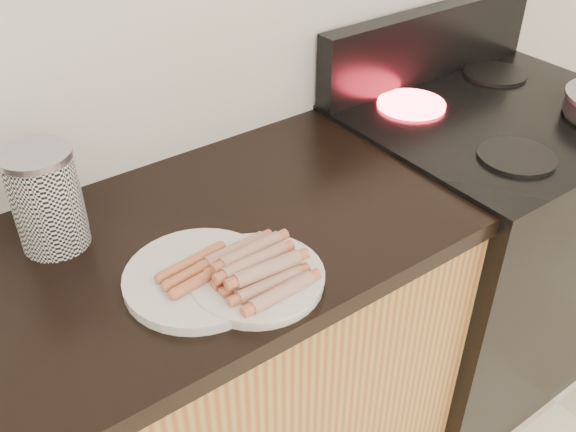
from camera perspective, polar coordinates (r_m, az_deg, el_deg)
stove at (r=2.02m, az=16.25°, el=-2.79°), size 0.76×0.65×0.91m
stove_panel at (r=1.91m, az=12.42°, el=14.74°), size 0.76×0.06×0.20m
burner_near_left at (r=1.58m, az=19.67°, el=4.99°), size 0.18×0.18×0.01m
burner_far_left at (r=1.76m, az=10.91°, el=9.73°), size 0.18×0.18×0.01m
burner_far_right at (r=2.00m, az=17.91°, el=11.93°), size 0.18×0.18×0.01m
main_plate at (r=1.15m, az=-2.75°, el=-5.69°), size 0.31×0.31×0.02m
side_plate at (r=1.16m, az=-7.91°, el=-5.44°), size 0.31×0.31×0.02m
hotdog_pile at (r=1.13m, az=-2.79°, el=-4.60°), size 0.12×0.17×0.05m
plain_sausages at (r=1.15m, az=-7.99°, el=-4.69°), size 0.13×0.09×0.02m
canister at (r=1.26m, az=-20.68°, el=1.40°), size 0.13×0.13×0.20m
mug at (r=1.33m, az=-19.47°, el=0.85°), size 0.11×0.11×0.11m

